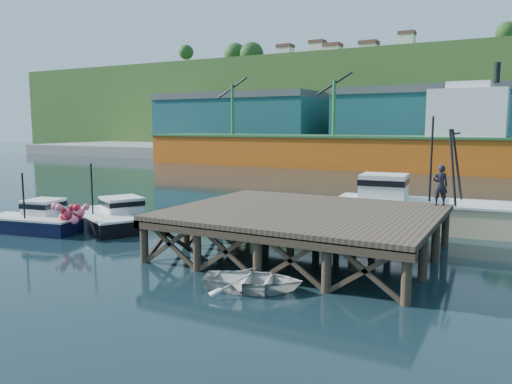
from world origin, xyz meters
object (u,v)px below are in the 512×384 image
Objects in this scene: dockworker at (440,185)px; dinghy at (252,280)px; boat_navy at (35,220)px; trawler at (417,206)px; boat_black at (108,216)px.

dinghy is at bearing 43.89° from dockworker.
dinghy is (15.91, -3.18, -0.31)m from boat_navy.
dockworker is at bearing -72.16° from trawler.
dockworker is at bearing 8.05° from boat_navy.
trawler is at bearing 55.51° from boat_black.
trawler is 4.90m from dockworker.
boat_black is 14.25m from dinghy.
boat_navy is 22.22m from dockworker.
boat_black reaches higher than boat_navy.
dockworker reaches higher than dinghy.
boat_navy is at bearing -154.79° from trawler.
boat_navy is 0.87× the size of boat_black.
boat_black is 18.31m from trawler.
dockworker is (5.02, 10.20, 2.75)m from dinghy.
boat_navy reaches higher than dinghy.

